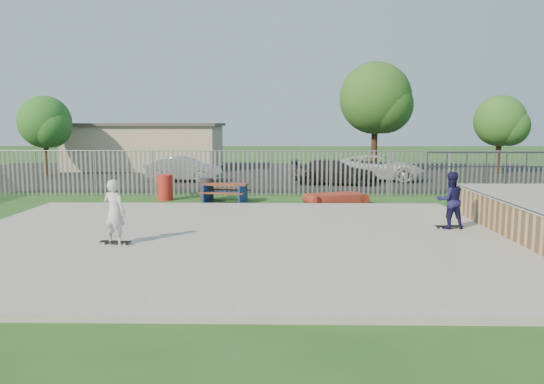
{
  "coord_description": "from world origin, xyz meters",
  "views": [
    {
      "loc": [
        1.48,
        -14.14,
        3.21
      ],
      "look_at": [
        1.18,
        2.0,
        1.1
      ],
      "focal_mm": 35.0,
      "sensor_mm": 36.0,
      "label": 1
    }
  ],
  "objects_px": {
    "trash_bin_red": "(165,187)",
    "funbox": "(336,199)",
    "car_silver": "(183,169)",
    "tree_right": "(500,121)",
    "trash_bin_grey": "(207,189)",
    "car_dark": "(335,172)",
    "picnic_table": "(225,193)",
    "car_white": "(377,168)",
    "skater_navy": "(450,200)",
    "tree_mid": "(375,98)",
    "tree_left": "(45,122)",
    "skater_white": "(114,212)"
  },
  "relations": [
    {
      "from": "tree_right",
      "to": "skater_white",
      "type": "relative_size",
      "value": 2.98
    },
    {
      "from": "car_silver",
      "to": "skater_white",
      "type": "height_order",
      "value": "skater_white"
    },
    {
      "from": "picnic_table",
      "to": "funbox",
      "type": "relative_size",
      "value": 0.87
    },
    {
      "from": "funbox",
      "to": "trash_bin_red",
      "type": "xyz_separation_m",
      "value": [
        -7.04,
        0.93,
        0.33
      ]
    },
    {
      "from": "trash_bin_grey",
      "to": "skater_navy",
      "type": "height_order",
      "value": "skater_navy"
    },
    {
      "from": "picnic_table",
      "to": "skater_navy",
      "type": "xyz_separation_m",
      "value": [
        7.2,
        -6.07,
        0.6
      ]
    },
    {
      "from": "funbox",
      "to": "tree_mid",
      "type": "height_order",
      "value": "tree_mid"
    },
    {
      "from": "car_silver",
      "to": "tree_left",
      "type": "xyz_separation_m",
      "value": [
        -8.86,
        2.98,
        2.55
      ]
    },
    {
      "from": "trash_bin_grey",
      "to": "car_dark",
      "type": "relative_size",
      "value": 0.21
    },
    {
      "from": "funbox",
      "to": "car_dark",
      "type": "distance_m",
      "value": 6.75
    },
    {
      "from": "trash_bin_grey",
      "to": "car_silver",
      "type": "height_order",
      "value": "car_silver"
    },
    {
      "from": "car_white",
      "to": "tree_right",
      "type": "relative_size",
      "value": 1.04
    },
    {
      "from": "car_white",
      "to": "tree_left",
      "type": "relative_size",
      "value": 1.06
    },
    {
      "from": "picnic_table",
      "to": "skater_white",
      "type": "distance_m",
      "value": 8.54
    },
    {
      "from": "trash_bin_grey",
      "to": "car_dark",
      "type": "distance_m",
      "value": 8.22
    },
    {
      "from": "skater_navy",
      "to": "picnic_table",
      "type": "bearing_deg",
      "value": -46.1
    },
    {
      "from": "trash_bin_grey",
      "to": "tree_right",
      "type": "xyz_separation_m",
      "value": [
        16.86,
        11.88,
        2.85
      ]
    },
    {
      "from": "tree_right",
      "to": "skater_white",
      "type": "height_order",
      "value": "tree_right"
    },
    {
      "from": "picnic_table",
      "to": "trash_bin_red",
      "type": "bearing_deg",
      "value": 179.09
    },
    {
      "from": "funbox",
      "to": "car_white",
      "type": "xyz_separation_m",
      "value": [
        3.18,
        8.62,
        0.53
      ]
    },
    {
      "from": "funbox",
      "to": "car_dark",
      "type": "height_order",
      "value": "car_dark"
    },
    {
      "from": "car_white",
      "to": "skater_white",
      "type": "xyz_separation_m",
      "value": [
        -9.56,
        -16.47,
        0.24
      ]
    },
    {
      "from": "trash_bin_red",
      "to": "skater_white",
      "type": "relative_size",
      "value": 0.64
    },
    {
      "from": "car_dark",
      "to": "car_white",
      "type": "distance_m",
      "value": 3.21
    },
    {
      "from": "trash_bin_grey",
      "to": "skater_navy",
      "type": "xyz_separation_m",
      "value": [
        8.04,
        -6.62,
        0.52
      ]
    },
    {
      "from": "tree_mid",
      "to": "car_white",
      "type": "bearing_deg",
      "value": -97.47
    },
    {
      "from": "trash_bin_grey",
      "to": "tree_left",
      "type": "height_order",
      "value": "tree_left"
    },
    {
      "from": "trash_bin_red",
      "to": "car_silver",
      "type": "bearing_deg",
      "value": 94.21
    },
    {
      "from": "car_white",
      "to": "skater_navy",
      "type": "distance_m",
      "value": 14.26
    },
    {
      "from": "tree_left",
      "to": "tree_mid",
      "type": "bearing_deg",
      "value": 7.39
    },
    {
      "from": "funbox",
      "to": "car_silver",
      "type": "xyz_separation_m",
      "value": [
        -7.55,
        7.9,
        0.49
      ]
    },
    {
      "from": "car_silver",
      "to": "tree_left",
      "type": "relative_size",
      "value": 0.85
    },
    {
      "from": "trash_bin_red",
      "to": "car_dark",
      "type": "height_order",
      "value": "car_dark"
    },
    {
      "from": "funbox",
      "to": "tree_right",
      "type": "height_order",
      "value": "tree_right"
    },
    {
      "from": "car_dark",
      "to": "funbox",
      "type": "bearing_deg",
      "value": -177.44
    },
    {
      "from": "picnic_table",
      "to": "car_silver",
      "type": "relative_size",
      "value": 0.48
    },
    {
      "from": "trash_bin_grey",
      "to": "tree_left",
      "type": "distance_m",
      "value": 15.13
    },
    {
      "from": "tree_mid",
      "to": "skater_navy",
      "type": "height_order",
      "value": "tree_mid"
    },
    {
      "from": "car_silver",
      "to": "tree_right",
      "type": "bearing_deg",
      "value": -67.33
    },
    {
      "from": "tree_mid",
      "to": "tree_right",
      "type": "height_order",
      "value": "tree_mid"
    },
    {
      "from": "tree_right",
      "to": "skater_white",
      "type": "xyz_separation_m",
      "value": [
        -17.94,
        -20.73,
        -2.34
      ]
    },
    {
      "from": "trash_bin_grey",
      "to": "skater_navy",
      "type": "bearing_deg",
      "value": -39.45
    },
    {
      "from": "trash_bin_red",
      "to": "funbox",
      "type": "bearing_deg",
      "value": -7.52
    },
    {
      "from": "car_silver",
      "to": "car_white",
      "type": "distance_m",
      "value": 10.75
    },
    {
      "from": "trash_bin_red",
      "to": "picnic_table",
      "type": "bearing_deg",
      "value": -10.55
    },
    {
      "from": "trash_bin_red",
      "to": "tree_right",
      "type": "xyz_separation_m",
      "value": [
        18.59,
        11.95,
        2.78
      ]
    },
    {
      "from": "tree_left",
      "to": "skater_navy",
      "type": "height_order",
      "value": "tree_left"
    },
    {
      "from": "car_dark",
      "to": "car_white",
      "type": "bearing_deg",
      "value": -45.66
    },
    {
      "from": "car_dark",
      "to": "tree_mid",
      "type": "xyz_separation_m",
      "value": [
        3.21,
        6.79,
        4.11
      ]
    },
    {
      "from": "skater_white",
      "to": "tree_mid",
      "type": "bearing_deg",
      "value": -97.62
    }
  ]
}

